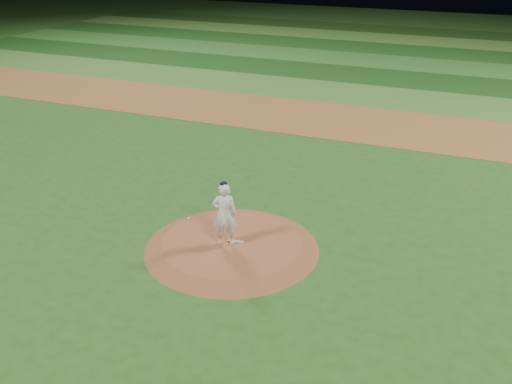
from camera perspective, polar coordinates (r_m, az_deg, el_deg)
ground at (r=18.11m, az=-2.43°, el=-5.63°), size 120.00×120.00×0.00m
infield_dirt_band at (r=30.31m, az=8.76°, el=7.00°), size 70.00×6.00×0.02m
outfield_stripe_0 at (r=35.47m, az=11.01°, el=9.47°), size 70.00×5.00×0.02m
outfield_stripe_1 at (r=40.24m, az=12.56°, el=11.16°), size 70.00×5.00×0.02m
outfield_stripe_2 at (r=45.05m, az=13.80°, el=12.48°), size 70.00×5.00×0.02m
outfield_stripe_3 at (r=49.91m, az=14.81°, el=13.54°), size 70.00×5.00×0.02m
outfield_stripe_4 at (r=54.79m, az=15.65°, el=14.41°), size 70.00×5.00×0.02m
outfield_stripe_5 at (r=59.69m, az=16.35°, el=15.14°), size 70.00×5.00×0.02m
pitchers_mound at (r=18.04m, az=-2.44°, el=-5.29°), size 5.50×5.50×0.25m
pitching_rubber at (r=17.95m, az=-2.07°, el=-4.94°), size 0.54×0.19×0.03m
rosin_bag at (r=19.39m, az=-6.77°, el=-2.64°), size 0.11×0.11×0.06m
pitcher_on_mound at (r=17.35m, az=-3.18°, el=-2.22°), size 0.89×0.76×2.13m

